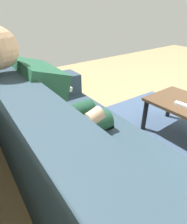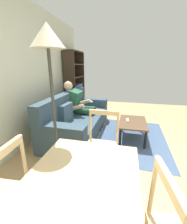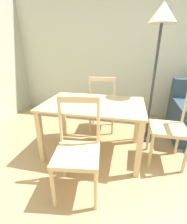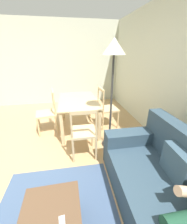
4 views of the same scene
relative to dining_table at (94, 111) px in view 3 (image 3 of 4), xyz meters
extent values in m
cube|color=beige|center=(1.16, 1.64, 0.71)|extent=(6.47, 0.12, 2.65)
cube|color=#2D4251|center=(1.29, 0.76, -0.12)|extent=(0.26, 0.91, 0.20)
cube|color=#D1B27F|center=(0.00, 0.00, 0.10)|extent=(1.28, 0.83, 0.02)
cube|color=#D1B27F|center=(-0.59, -0.37, -0.26)|extent=(0.06, 0.06, 0.70)
cube|color=#D1B27F|center=(0.59, -0.37, -0.26)|extent=(0.06, 0.06, 0.70)
cube|color=#D1B27F|center=(-0.59, 0.37, -0.26)|extent=(0.06, 0.06, 0.70)
cube|color=#D1B27F|center=(0.59, 0.37, -0.26)|extent=(0.06, 0.06, 0.70)
cube|color=#D1B27F|center=(0.00, 0.72, -0.16)|extent=(0.45, 0.45, 0.04)
cylinder|color=#D1B27F|center=(0.17, 0.92, -0.39)|extent=(0.04, 0.04, 0.45)
cylinder|color=#D1B27F|center=(-0.20, 0.89, -0.39)|extent=(0.04, 0.04, 0.45)
cylinder|color=#D1B27F|center=(0.20, 0.54, -0.39)|extent=(0.04, 0.04, 0.45)
cylinder|color=#D1B27F|center=(-0.17, 0.51, -0.39)|extent=(0.04, 0.04, 0.45)
cylinder|color=#D1B27F|center=(0.20, 0.54, 0.10)|extent=(0.03, 0.03, 0.52)
cylinder|color=#D1B27F|center=(-0.17, 0.51, 0.10)|extent=(0.03, 0.03, 0.52)
cube|color=#D1B27F|center=(0.02, 0.53, 0.33)|extent=(0.38, 0.07, 0.06)
cube|color=#D1B27F|center=(0.94, 0.00, -0.15)|extent=(0.43, 0.43, 0.04)
cylinder|color=#D1B27F|center=(0.75, 0.19, -0.38)|extent=(0.04, 0.04, 0.46)
cylinder|color=#D1B27F|center=(0.74, -0.19, -0.38)|extent=(0.04, 0.04, 0.46)
cylinder|color=#D1B27F|center=(1.13, 0.19, -0.38)|extent=(0.04, 0.04, 0.46)
cylinder|color=#D1B27F|center=(1.12, -0.19, -0.38)|extent=(0.04, 0.04, 0.46)
cylinder|color=#D1B27F|center=(1.13, 0.19, 0.09)|extent=(0.03, 0.03, 0.47)
cube|color=#D1B27F|center=(0.00, -0.72, -0.16)|extent=(0.48, 0.48, 0.04)
cylinder|color=#D1B27F|center=(-0.16, -0.93, -0.39)|extent=(0.04, 0.04, 0.45)
cylinder|color=#D1B27F|center=(0.22, -0.88, -0.39)|extent=(0.04, 0.04, 0.45)
cylinder|color=#D1B27F|center=(-0.22, -0.56, -0.39)|extent=(0.04, 0.04, 0.45)
cylinder|color=#D1B27F|center=(0.16, -0.50, -0.39)|extent=(0.04, 0.04, 0.45)
cylinder|color=#D1B27F|center=(-0.22, -0.56, 0.09)|extent=(0.03, 0.03, 0.51)
cylinder|color=#D1B27F|center=(0.16, -0.50, 0.09)|extent=(0.03, 0.03, 0.51)
cube|color=#D1B27F|center=(-0.03, -0.53, 0.32)|extent=(0.38, 0.09, 0.06)
cylinder|color=black|center=(0.76, 0.53, -0.60)|extent=(0.28, 0.28, 0.03)
cylinder|color=#333333|center=(0.76, 0.53, 0.22)|extent=(0.04, 0.04, 1.67)
cone|color=beige|center=(0.76, 0.53, 1.18)|extent=(0.36, 0.36, 0.24)
camera|label=1|loc=(1.52, 1.29, 0.60)|focal=30.18mm
camera|label=2|loc=(-0.70, -0.28, 0.90)|focal=23.41mm
camera|label=3|loc=(0.42, -1.90, 0.76)|focal=25.63mm
camera|label=4|loc=(2.97, -0.21, 1.11)|focal=22.27mm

